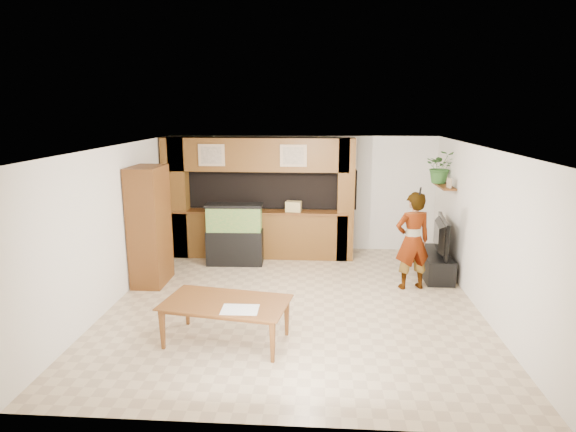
# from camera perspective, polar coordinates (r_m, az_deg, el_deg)

# --- Properties ---
(floor) EXTENTS (6.50, 6.50, 0.00)m
(floor) POSITION_cam_1_polar(r_m,az_deg,el_deg) (8.26, 0.75, -10.15)
(floor) COLOR tan
(floor) RESTS_ON ground
(ceiling) EXTENTS (6.50, 6.50, 0.00)m
(ceiling) POSITION_cam_1_polar(r_m,az_deg,el_deg) (7.63, 0.81, 8.14)
(ceiling) COLOR white
(ceiling) RESTS_ON wall_back
(wall_back) EXTENTS (6.00, 0.00, 6.00)m
(wall_back) POSITION_cam_1_polar(r_m,az_deg,el_deg) (11.02, 1.70, 2.73)
(wall_back) COLOR white
(wall_back) RESTS_ON floor
(wall_left) EXTENTS (0.00, 6.50, 6.50)m
(wall_left) POSITION_cam_1_polar(r_m,az_deg,el_deg) (8.54, -19.75, -0.95)
(wall_left) COLOR white
(wall_left) RESTS_ON floor
(wall_right) EXTENTS (0.00, 6.50, 6.50)m
(wall_right) POSITION_cam_1_polar(r_m,az_deg,el_deg) (8.25, 22.08, -1.61)
(wall_right) COLOR white
(wall_right) RESTS_ON floor
(partition) EXTENTS (4.20, 0.99, 2.60)m
(partition) POSITION_cam_1_polar(r_m,az_deg,el_deg) (10.50, -3.61, 2.28)
(partition) COLOR brown
(partition) RESTS_ON floor
(wall_clock) EXTENTS (0.05, 0.25, 0.25)m
(wall_clock) POSITION_cam_1_polar(r_m,az_deg,el_deg) (9.33, -17.41, 4.07)
(wall_clock) COLOR black
(wall_clock) RESTS_ON wall_left
(wall_shelf) EXTENTS (0.25, 0.90, 0.04)m
(wall_shelf) POSITION_cam_1_polar(r_m,az_deg,el_deg) (9.97, 18.04, 3.38)
(wall_shelf) COLOR #603116
(wall_shelf) RESTS_ON wall_right
(pantry_cabinet) EXTENTS (0.55, 0.89, 2.19)m
(pantry_cabinet) POSITION_cam_1_polar(r_m,az_deg,el_deg) (9.16, -16.07, -1.14)
(pantry_cabinet) COLOR #603116
(pantry_cabinet) RESTS_ON floor
(trash_can) EXTENTS (0.33, 0.33, 0.60)m
(trash_can) POSITION_cam_1_polar(r_m,az_deg,el_deg) (9.30, -16.42, -6.05)
(trash_can) COLOR #B2B2B7
(trash_can) RESTS_ON floor
(aquarium) EXTENTS (1.16, 0.43, 1.28)m
(aquarium) POSITION_cam_1_polar(r_m,az_deg,el_deg) (10.05, -6.34, -2.26)
(aquarium) COLOR black
(aquarium) RESTS_ON floor
(tv_stand) EXTENTS (0.50, 1.37, 0.46)m
(tv_stand) POSITION_cam_1_polar(r_m,az_deg,el_deg) (9.85, 16.92, -5.47)
(tv_stand) COLOR black
(tv_stand) RESTS_ON floor
(television) EXTENTS (0.29, 1.23, 0.70)m
(television) POSITION_cam_1_polar(r_m,az_deg,el_deg) (9.69, 17.14, -2.22)
(television) COLOR black
(television) RESTS_ON tv_stand
(photo_frame) EXTENTS (0.06, 0.14, 0.19)m
(photo_frame) POSITION_cam_1_polar(r_m,az_deg,el_deg) (9.63, 18.56, 3.72)
(photo_frame) COLOR tan
(photo_frame) RESTS_ON wall_shelf
(potted_plant) EXTENTS (0.64, 0.56, 0.66)m
(potted_plant) POSITION_cam_1_polar(r_m,az_deg,el_deg) (10.17, 17.66, 5.58)
(potted_plant) COLOR #2F6227
(potted_plant) RESTS_ON wall_shelf
(person) EXTENTS (0.73, 0.57, 1.78)m
(person) POSITION_cam_1_polar(r_m,az_deg,el_deg) (8.87, 14.54, -2.87)
(person) COLOR #8C714D
(person) RESTS_ON floor
(microphone) EXTENTS (0.03, 0.09, 0.15)m
(microphone) POSITION_cam_1_polar(r_m,az_deg,el_deg) (8.53, 15.41, 2.85)
(microphone) COLOR black
(microphone) RESTS_ON person
(dining_table) EXTENTS (1.84, 1.22, 0.60)m
(dining_table) POSITION_cam_1_polar(r_m,az_deg,el_deg) (6.87, -7.41, -12.45)
(dining_table) COLOR #603116
(dining_table) RESTS_ON floor
(newspaper_a) EXTENTS (0.49, 0.36, 0.01)m
(newspaper_a) POSITION_cam_1_polar(r_m,az_deg,el_deg) (6.50, -5.72, -10.97)
(newspaper_a) COLOR silver
(newspaper_a) RESTS_ON dining_table
(counter_box) EXTENTS (0.35, 0.26, 0.22)m
(counter_box) POSITION_cam_1_polar(r_m,az_deg,el_deg) (10.27, 0.66, 1.14)
(counter_box) COLOR tan
(counter_box) RESTS_ON partition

